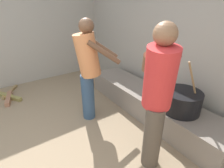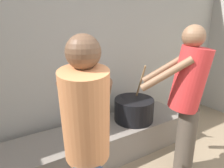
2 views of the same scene
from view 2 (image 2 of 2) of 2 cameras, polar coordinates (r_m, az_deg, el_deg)
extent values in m
cube|color=#9E998E|center=(2.67, -9.75, 7.75)|extent=(5.61, 0.20, 2.40)
cube|color=slate|center=(2.57, -5.53, -16.84)|extent=(2.67, 0.60, 0.39)
cylinder|color=black|center=(2.67, 6.20, -7.17)|extent=(0.51, 0.51, 0.29)
cylinder|color=#937047|center=(2.60, 8.00, 0.23)|extent=(0.08, 0.25, 0.51)
cylinder|color=#4C4238|center=(2.40, 20.04, -15.07)|extent=(0.20, 0.20, 0.78)
cylinder|color=red|center=(2.12, 21.15, 1.31)|extent=(0.49, 0.48, 0.66)
sphere|color=brown|center=(2.05, 22.12, 12.41)|extent=(0.21, 0.21, 0.21)
cylinder|color=brown|center=(2.21, 14.79, 4.34)|extent=(0.39, 0.38, 0.36)
cylinder|color=brown|center=(1.95, 15.06, 2.63)|extent=(0.39, 0.38, 0.36)
cylinder|color=#D17F4C|center=(1.28, -7.44, -9.06)|extent=(0.44, 0.48, 0.65)
sphere|color=brown|center=(1.17, -8.16, 8.96)|extent=(0.21, 0.21, 0.21)
cylinder|color=brown|center=(1.47, -1.81, -2.65)|extent=(0.27, 0.44, 0.35)
cylinder|color=brown|center=(1.48, -12.31, -2.86)|extent=(0.27, 0.44, 0.35)
camera|label=1|loc=(2.63, 60.19, 11.38)|focal=27.54mm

